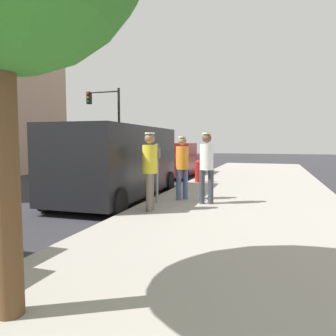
{
  "coord_description": "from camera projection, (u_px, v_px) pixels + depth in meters",
  "views": [
    {
      "loc": [
        4.14,
        -8.15,
        1.71
      ],
      "look_at": [
        1.65,
        -0.45,
        1.05
      ],
      "focal_mm": 34.2,
      "sensor_mm": 36.0,
      "label": 1
    }
  ],
  "objects": [
    {
      "name": "fire_hydrant",
      "position": [
        198.0,
        171.0,
        12.41
      ],
      "size": [
        0.24,
        0.24,
        0.86
      ],
      "color": "red",
      "rests_on": "sidewalk_slab"
    },
    {
      "name": "ground_plane",
      "position": [
        118.0,
        202.0,
        9.14
      ],
      "size": [
        80.0,
        80.0,
        0.0
      ],
      "primitive_type": "plane",
      "color": "#2D2D33"
    },
    {
      "name": "pedestrian_in_yellow",
      "position": [
        150.0,
        166.0,
        7.23
      ],
      "size": [
        0.34,
        0.36,
        1.78
      ],
      "color": "#726656",
      "rests_on": "sidewalk_slab"
    },
    {
      "name": "pedestrian_in_orange",
      "position": [
        182.0,
        163.0,
        8.63
      ],
      "size": [
        0.34,
        0.34,
        1.71
      ],
      "color": "#4C608C",
      "rests_on": "sidewalk_slab"
    },
    {
      "name": "parked_sedan_ahead",
      "position": [
        176.0,
        161.0,
        15.89
      ],
      "size": [
        2.02,
        4.44,
        1.65
      ],
      "color": "maroon",
      "rests_on": "ground"
    },
    {
      "name": "pedestrian_in_white",
      "position": [
        207.0,
        163.0,
        8.02
      ],
      "size": [
        0.36,
        0.34,
        1.79
      ],
      "color": "#383D47",
      "rests_on": "sidewalk_slab"
    },
    {
      "name": "parked_van",
      "position": [
        118.0,
        161.0,
        9.41
      ],
      "size": [
        2.24,
        5.25,
        2.15
      ],
      "color": "black",
      "rests_on": "ground"
    },
    {
      "name": "sidewalk_slab",
      "position": [
        243.0,
        207.0,
        8.06
      ],
      "size": [
        5.0,
        32.0,
        0.15
      ],
      "primitive_type": "cube",
      "color": "#9E998E",
      "rests_on": "ground"
    },
    {
      "name": "traffic_light_corner",
      "position": [
        107.0,
        115.0,
        21.12
      ],
      "size": [
        2.48,
        0.42,
        5.2
      ],
      "color": "black",
      "rests_on": "ground"
    },
    {
      "name": "parking_meter_near",
      "position": [
        157.0,
        163.0,
        8.2
      ],
      "size": [
        0.14,
        0.18,
        1.52
      ],
      "color": "gray",
      "rests_on": "sidewalk_slab"
    }
  ]
}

